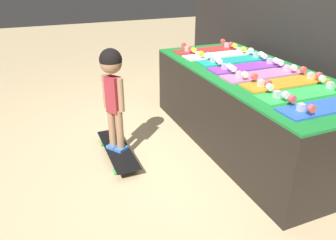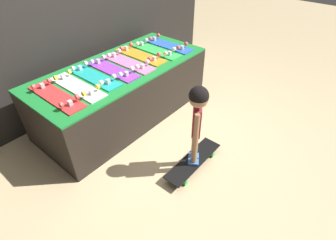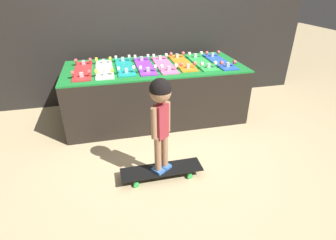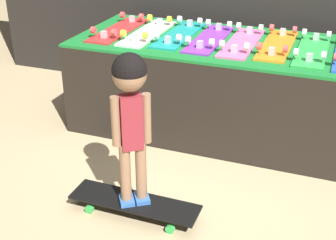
{
  "view_description": "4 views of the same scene",
  "coord_description": "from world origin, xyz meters",
  "px_view_note": "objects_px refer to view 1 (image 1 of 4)",
  "views": [
    {
      "loc": [
        2.38,
        -1.2,
        1.61
      ],
      "look_at": [
        -0.03,
        -0.21,
        0.37
      ],
      "focal_mm": 35.0,
      "sensor_mm": 36.0,
      "label": 1
    },
    {
      "loc": [
        -1.9,
        -1.69,
        2.19
      ],
      "look_at": [
        -0.19,
        -0.27,
        0.46
      ],
      "focal_mm": 28.0,
      "sensor_mm": 36.0,
      "label": 2
    },
    {
      "loc": [
        -0.6,
        -2.61,
        1.71
      ],
      "look_at": [
        -0.05,
        -0.32,
        0.45
      ],
      "focal_mm": 28.0,
      "sensor_mm": 36.0,
      "label": 3
    },
    {
      "loc": [
        0.8,
        -2.7,
        1.76
      ],
      "look_at": [
        -0.14,
        -0.2,
        0.43
      ],
      "focal_mm": 50.0,
      "sensor_mm": 36.0,
      "label": 4
    }
  ],
  "objects_px": {
    "skateboard_white_on_rack": "(219,54)",
    "skateboard_purple_on_rack": "(247,66)",
    "skateboard_green_on_rack": "(304,93)",
    "skateboard_blue_on_rack": "(330,105)",
    "skateboard_on_floor": "(118,150)",
    "child": "(112,81)",
    "skateboard_orange_on_rack": "(286,82)",
    "skateboard_teal_on_rack": "(235,59)",
    "skateboard_pink_on_rack": "(263,74)",
    "skateboard_red_on_rack": "(207,49)"
  },
  "relations": [
    {
      "from": "skateboard_orange_on_rack",
      "to": "skateboard_teal_on_rack",
      "type": "bearing_deg",
      "value": -179.69
    },
    {
      "from": "skateboard_purple_on_rack",
      "to": "skateboard_orange_on_rack",
      "type": "height_order",
      "value": "same"
    },
    {
      "from": "skateboard_teal_on_rack",
      "to": "skateboard_pink_on_rack",
      "type": "xyz_separation_m",
      "value": [
        0.51,
        -0.03,
        0.0
      ]
    },
    {
      "from": "skateboard_green_on_rack",
      "to": "skateboard_blue_on_rack",
      "type": "relative_size",
      "value": 1.0
    },
    {
      "from": "skateboard_orange_on_rack",
      "to": "skateboard_purple_on_rack",
      "type": "bearing_deg",
      "value": -176.98
    },
    {
      "from": "skateboard_pink_on_rack",
      "to": "skateboard_green_on_rack",
      "type": "bearing_deg",
      "value": -1.12
    },
    {
      "from": "skateboard_white_on_rack",
      "to": "skateboard_on_floor",
      "type": "height_order",
      "value": "skateboard_white_on_rack"
    },
    {
      "from": "skateboard_white_on_rack",
      "to": "skateboard_pink_on_rack",
      "type": "xyz_separation_m",
      "value": [
        0.76,
        0.01,
        0.0
      ]
    },
    {
      "from": "skateboard_red_on_rack",
      "to": "skateboard_purple_on_rack",
      "type": "relative_size",
      "value": 1.0
    },
    {
      "from": "skateboard_on_floor",
      "to": "child",
      "type": "height_order",
      "value": "child"
    },
    {
      "from": "skateboard_green_on_rack",
      "to": "skateboard_blue_on_rack",
      "type": "distance_m",
      "value": 0.25
    },
    {
      "from": "skateboard_purple_on_rack",
      "to": "child",
      "type": "relative_size",
      "value": 0.84
    },
    {
      "from": "skateboard_teal_on_rack",
      "to": "skateboard_blue_on_rack",
      "type": "bearing_deg",
      "value": -2.49
    },
    {
      "from": "skateboard_purple_on_rack",
      "to": "skateboard_on_floor",
      "type": "bearing_deg",
      "value": -92.89
    },
    {
      "from": "skateboard_purple_on_rack",
      "to": "skateboard_blue_on_rack",
      "type": "relative_size",
      "value": 1.0
    },
    {
      "from": "skateboard_purple_on_rack",
      "to": "child",
      "type": "distance_m",
      "value": 1.29
    },
    {
      "from": "skateboard_blue_on_rack",
      "to": "skateboard_on_floor",
      "type": "distance_m",
      "value": 1.79
    },
    {
      "from": "skateboard_purple_on_rack",
      "to": "skateboard_green_on_rack",
      "type": "relative_size",
      "value": 1.0
    },
    {
      "from": "skateboard_white_on_rack",
      "to": "skateboard_teal_on_rack",
      "type": "height_order",
      "value": "same"
    },
    {
      "from": "skateboard_on_floor",
      "to": "skateboard_teal_on_rack",
      "type": "bearing_deg",
      "value": 98.15
    },
    {
      "from": "skateboard_white_on_rack",
      "to": "skateboard_green_on_rack",
      "type": "height_order",
      "value": "same"
    },
    {
      "from": "skateboard_green_on_rack",
      "to": "skateboard_blue_on_rack",
      "type": "xyz_separation_m",
      "value": [
        0.25,
        -0.01,
        0.0
      ]
    },
    {
      "from": "skateboard_pink_on_rack",
      "to": "child",
      "type": "relative_size",
      "value": 0.84
    },
    {
      "from": "skateboard_pink_on_rack",
      "to": "skateboard_green_on_rack",
      "type": "xyz_separation_m",
      "value": [
        0.51,
        -0.01,
        0.0
      ]
    },
    {
      "from": "skateboard_pink_on_rack",
      "to": "skateboard_orange_on_rack",
      "type": "relative_size",
      "value": 1.0
    },
    {
      "from": "skateboard_orange_on_rack",
      "to": "skateboard_green_on_rack",
      "type": "xyz_separation_m",
      "value": [
        0.25,
        -0.05,
        0.0
      ]
    },
    {
      "from": "skateboard_white_on_rack",
      "to": "skateboard_purple_on_rack",
      "type": "bearing_deg",
      "value": 1.77
    },
    {
      "from": "skateboard_purple_on_rack",
      "to": "skateboard_green_on_rack",
      "type": "distance_m",
      "value": 0.76
    },
    {
      "from": "skateboard_purple_on_rack",
      "to": "skateboard_blue_on_rack",
      "type": "distance_m",
      "value": 1.01
    },
    {
      "from": "skateboard_pink_on_rack",
      "to": "skateboard_white_on_rack",
      "type": "bearing_deg",
      "value": -179.61
    },
    {
      "from": "skateboard_white_on_rack",
      "to": "child",
      "type": "xyz_separation_m",
      "value": [
        0.44,
        -1.28,
        -0.01
      ]
    },
    {
      "from": "skateboard_teal_on_rack",
      "to": "child",
      "type": "bearing_deg",
      "value": -81.85
    },
    {
      "from": "skateboard_white_on_rack",
      "to": "skateboard_purple_on_rack",
      "type": "height_order",
      "value": "same"
    },
    {
      "from": "skateboard_purple_on_rack",
      "to": "skateboard_on_floor",
      "type": "distance_m",
      "value": 1.45
    },
    {
      "from": "skateboard_orange_on_rack",
      "to": "skateboard_on_floor",
      "type": "xyz_separation_m",
      "value": [
        -0.57,
        -1.32,
        -0.67
      ]
    },
    {
      "from": "skateboard_pink_on_rack",
      "to": "skateboard_on_floor",
      "type": "bearing_deg",
      "value": -103.97
    },
    {
      "from": "skateboard_orange_on_rack",
      "to": "skateboard_green_on_rack",
      "type": "relative_size",
      "value": 1.0
    },
    {
      "from": "skateboard_purple_on_rack",
      "to": "skateboard_on_floor",
      "type": "xyz_separation_m",
      "value": [
        -0.07,
        -1.29,
        -0.67
      ]
    },
    {
      "from": "skateboard_orange_on_rack",
      "to": "skateboard_on_floor",
      "type": "relative_size",
      "value": 0.98
    },
    {
      "from": "skateboard_pink_on_rack",
      "to": "skateboard_blue_on_rack",
      "type": "height_order",
      "value": "same"
    },
    {
      "from": "skateboard_blue_on_rack",
      "to": "skateboard_green_on_rack",
      "type": "bearing_deg",
      "value": 177.26
    },
    {
      "from": "skateboard_pink_on_rack",
      "to": "skateboard_on_floor",
      "type": "height_order",
      "value": "skateboard_pink_on_rack"
    },
    {
      "from": "skateboard_teal_on_rack",
      "to": "child",
      "type": "distance_m",
      "value": 1.33
    },
    {
      "from": "skateboard_pink_on_rack",
      "to": "skateboard_on_floor",
      "type": "relative_size",
      "value": 0.98
    },
    {
      "from": "skateboard_pink_on_rack",
      "to": "skateboard_blue_on_rack",
      "type": "bearing_deg",
      "value": -1.66
    },
    {
      "from": "skateboard_green_on_rack",
      "to": "skateboard_on_floor",
      "type": "xyz_separation_m",
      "value": [
        -0.83,
        -1.27,
        -0.67
      ]
    },
    {
      "from": "skateboard_green_on_rack",
      "to": "skateboard_orange_on_rack",
      "type": "bearing_deg",
      "value": 169.46
    },
    {
      "from": "skateboard_teal_on_rack",
      "to": "skateboard_red_on_rack",
      "type": "bearing_deg",
      "value": -175.52
    },
    {
      "from": "skateboard_orange_on_rack",
      "to": "skateboard_blue_on_rack",
      "type": "bearing_deg",
      "value": -6.67
    },
    {
      "from": "skateboard_purple_on_rack",
      "to": "child",
      "type": "xyz_separation_m",
      "value": [
        -0.07,
        -1.29,
        -0.01
      ]
    }
  ]
}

